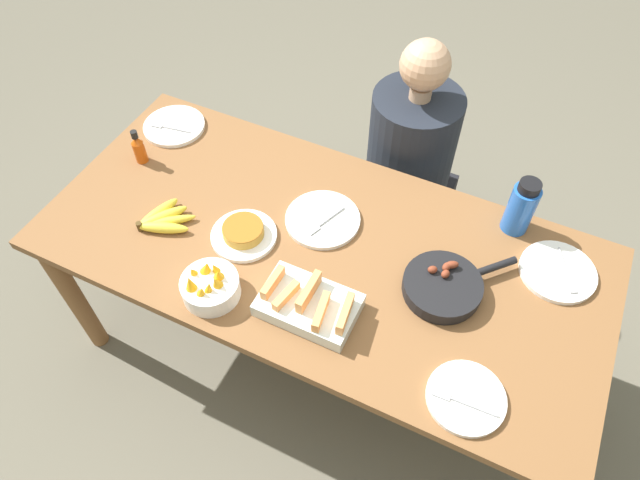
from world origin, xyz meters
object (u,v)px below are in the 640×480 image
empty_plate_far_right (466,398)px  fruit_bowl_mango (210,286)px  water_bottle (521,207)px  skillet (443,286)px  empty_plate_near_front (323,219)px  frittata_plate_center (244,233)px  person_figure (406,181)px  hot_sauce_bottle (139,148)px  banana_bunch (162,220)px  empty_plate_mid_edge (558,272)px  melon_tray (309,304)px  empty_plate_far_left (174,126)px

empty_plate_far_right → fruit_bowl_mango: (-0.81, -0.01, 0.03)m
fruit_bowl_mango → water_bottle: size_ratio=0.85×
skillet → empty_plate_near_front: (-0.46, 0.10, -0.02)m
fruit_bowl_mango → frittata_plate_center: bearing=95.6°
empty_plate_near_front → person_figure: bearing=77.3°
water_bottle → hot_sauce_bottle: (-1.33, -0.28, -0.04)m
empty_plate_far_right → fruit_bowl_mango: 0.81m
empty_plate_far_right → person_figure: 1.13m
banana_bunch → frittata_plate_center: frittata_plate_center is taller
empty_plate_far_right → hot_sauce_bottle: bearing=164.4°
frittata_plate_center → empty_plate_mid_edge: 1.02m
skillet → empty_plate_far_right: (0.17, -0.31, -0.02)m
banana_bunch → fruit_bowl_mango: size_ratio=1.02×
melon_tray → empty_plate_near_front: 0.36m
empty_plate_near_front → empty_plate_far_left: size_ratio=1.07×
banana_bunch → frittata_plate_center: (0.28, 0.07, 0.00)m
empty_plate_far_left → person_figure: size_ratio=0.21×
skillet → fruit_bowl_mango: 0.72m
banana_bunch → hot_sauce_bottle: size_ratio=1.30×
empty_plate_near_front → water_bottle: (0.60, 0.26, 0.09)m
empty_plate_mid_edge → fruit_bowl_mango: bearing=-150.3°
fruit_bowl_mango → empty_plate_near_front: bearing=66.1°
skillet → water_bottle: (0.14, 0.35, 0.07)m
empty_plate_near_front → empty_plate_mid_edge: (0.77, 0.13, 0.00)m
empty_plate_near_front → empty_plate_far_right: bearing=-32.8°
empty_plate_far_right → fruit_bowl_mango: fruit_bowl_mango is taller
melon_tray → fruit_bowl_mango: (-0.30, -0.08, 0.01)m
empty_plate_far_right → melon_tray: bearing=172.4°
person_figure → banana_bunch: bearing=-127.1°
empty_plate_far_right → empty_plate_mid_edge: same height
empty_plate_mid_edge → melon_tray: bearing=-144.6°
fruit_bowl_mango → empty_plate_far_right: bearing=0.7°
skillet → water_bottle: size_ratio=1.52×
hot_sauce_bottle → melon_tray: bearing=-20.1°
empty_plate_far_right → empty_plate_mid_edge: bearing=75.1°
water_bottle → skillet: bearing=-111.1°
fruit_bowl_mango → hot_sauce_bottle: size_ratio=1.28×
empty_plate_near_front → empty_plate_mid_edge: bearing=9.5°
empty_plate_near_front → hot_sauce_bottle: 0.74m
frittata_plate_center → hot_sauce_bottle: bearing=164.0°
skillet → person_figure: size_ratio=0.29×
frittata_plate_center → hot_sauce_bottle: size_ratio=1.57×
melon_tray → empty_plate_mid_edge: 0.80m
frittata_plate_center → banana_bunch: bearing=-166.0°
frittata_plate_center → water_bottle: size_ratio=1.04×
person_figure → hot_sauce_bottle: bearing=-145.7°
frittata_plate_center → water_bottle: 0.92m
frittata_plate_center → person_figure: size_ratio=0.20×
frittata_plate_center → empty_plate_far_left: (-0.53, 0.36, -0.01)m
banana_bunch → melon_tray: melon_tray is taller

